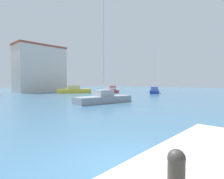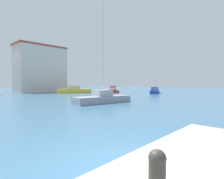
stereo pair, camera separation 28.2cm
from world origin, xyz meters
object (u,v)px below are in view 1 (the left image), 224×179
at_px(motorboat_red_distant_east, 112,91).
at_px(sailboat_blue_distant_north, 154,91).
at_px(mooring_bollard, 176,167).
at_px(motorboat_yellow_inner_mooring, 74,90).
at_px(sailboat_grey_center_channel, 104,98).

bearing_deg(motorboat_red_distant_east, sailboat_blue_distant_north, -53.41).
height_order(mooring_bollard, motorboat_red_distant_east, motorboat_red_distant_east).
xyz_separation_m(sailboat_blue_distant_north, motorboat_yellow_inner_mooring, (-12.94, 14.18, 0.07)).
bearing_deg(motorboat_red_distant_east, mooring_bollard, -135.87).
bearing_deg(motorboat_red_distant_east, motorboat_yellow_inner_mooring, 138.68).
relative_size(sailboat_grey_center_channel, motorboat_yellow_inner_mooring, 1.55).
distance_m(mooring_bollard, motorboat_red_distant_east, 40.46).
distance_m(sailboat_blue_distant_north, motorboat_yellow_inner_mooring, 19.20).
height_order(sailboat_blue_distant_north, motorboat_yellow_inner_mooring, sailboat_blue_distant_north).
height_order(sailboat_grey_center_channel, motorboat_red_distant_east, sailboat_grey_center_channel).
height_order(sailboat_blue_distant_north, motorboat_red_distant_east, sailboat_blue_distant_north).
distance_m(motorboat_red_distant_east, motorboat_yellow_inner_mooring, 9.25).
bearing_deg(mooring_bollard, motorboat_yellow_inner_mooring, 57.20).
distance_m(mooring_bollard, sailboat_blue_distant_north, 40.39).
bearing_deg(motorboat_yellow_inner_mooring, mooring_bollard, -122.80).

